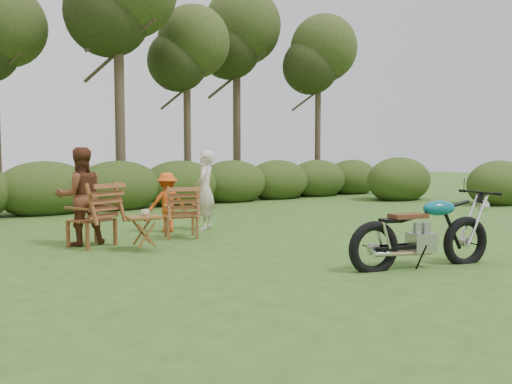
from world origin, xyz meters
TOP-DOWN VIEW (x-y plane):
  - ground at (0.00, 0.00)m, footprint 80.00×80.00m
  - tree_line at (0.50, 9.74)m, footprint 22.52×11.62m
  - motorcycle at (0.18, -0.73)m, footprint 2.22×1.42m
  - lawn_chair_right at (-1.14, 3.45)m, footprint 0.84×0.84m
  - lawn_chair_left at (-2.75, 3.58)m, footprint 0.92×0.92m
  - side_table at (-2.24, 2.69)m, footprint 0.62×0.55m
  - cup at (-2.21, 2.70)m, footprint 0.17×0.17m
  - adult_a at (-0.24, 4.03)m, footprint 0.70×0.68m
  - adult_b at (-2.85, 3.83)m, footprint 0.86×0.70m
  - child at (-1.00, 4.23)m, footprint 0.84×0.59m

SIDE VIEW (x-z plane):
  - ground at x=0.00m, z-range 0.00..0.00m
  - motorcycle at x=0.18m, z-range -0.59..0.59m
  - lawn_chair_right at x=-1.14m, z-range -0.47..0.47m
  - lawn_chair_left at x=-2.75m, z-range -0.53..0.53m
  - adult_a at x=-0.24m, z-range -0.81..0.81m
  - adult_b at x=-2.85m, z-range -0.83..0.83m
  - child at x=-1.00m, z-range -0.59..0.59m
  - side_table at x=-2.24m, z-range 0.00..0.55m
  - cup at x=-2.21m, z-range 0.55..0.65m
  - tree_line at x=0.50m, z-range -0.26..7.88m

